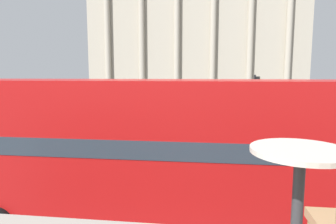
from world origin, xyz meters
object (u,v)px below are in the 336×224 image
object	(u,v)px
cafe_dining_table	(299,180)
plaza_building_left	(196,37)
car_black	(188,109)
car_white	(237,110)
traffic_light_mid	(255,99)
pedestrian_blue	(236,102)
double_decker_bus	(151,148)
pedestrian_grey	(11,141)

from	to	relation	value
cafe_dining_table	plaza_building_left	size ratio (longest dim) A/B	0.02
car_black	car_white	bearing A→B (deg)	-167.62
traffic_light_mid	car_white	distance (m)	11.05
plaza_building_left	pedestrian_blue	size ratio (longest dim) A/B	19.81
plaza_building_left	traffic_light_mid	bearing A→B (deg)	-81.83
plaza_building_left	car_black	bearing A→B (deg)	-89.83
car_black	pedestrian_blue	size ratio (longest dim) A/B	2.38
car_white	car_black	xyz separation A→B (m)	(-4.83, 0.13, 0.00)
pedestrian_blue	traffic_light_mid	bearing A→B (deg)	74.81
double_decker_bus	pedestrian_blue	bearing A→B (deg)	85.24
cafe_dining_table	pedestrian_blue	distance (m)	33.05
double_decker_bus	plaza_building_left	world-z (taller)	plaza_building_left
cafe_dining_table	car_black	size ratio (longest dim) A/B	0.17
plaza_building_left	traffic_light_mid	distance (m)	35.18
car_black	pedestrian_blue	bearing A→B (deg)	-123.04
car_white	double_decker_bus	bearing A→B (deg)	-37.40
cafe_dining_table	car_black	bearing A→B (deg)	94.82
car_black	pedestrian_blue	distance (m)	7.05
car_white	car_black	size ratio (longest dim) A/B	1.00
double_decker_bus	traffic_light_mid	size ratio (longest dim) A/B	2.45
double_decker_bus	cafe_dining_table	world-z (taller)	double_decker_bus
car_black	pedestrian_grey	xyz separation A→B (m)	(-7.80, -16.44, 0.23)
traffic_light_mid	pedestrian_blue	xyz separation A→B (m)	(0.34, 15.80, -1.69)
double_decker_bus	pedestrian_grey	world-z (taller)	double_decker_bus
pedestrian_blue	car_white	bearing A→B (deg)	72.35
cafe_dining_table	pedestrian_blue	bearing A→B (deg)	85.16
car_white	pedestrian_grey	size ratio (longest dim) A/B	2.60
pedestrian_grey	car_black	bearing A→B (deg)	-127.33
car_white	pedestrian_blue	size ratio (longest dim) A/B	2.38
cafe_dining_table	pedestrian_grey	xyz separation A→B (m)	(-10.17, 11.58, -2.70)
traffic_light_mid	pedestrian_blue	distance (m)	15.89
pedestrian_grey	traffic_light_mid	bearing A→B (deg)	-168.56
traffic_light_mid	car_black	distance (m)	12.16
double_decker_bus	car_black	distance (m)	22.24
car_white	car_black	distance (m)	4.83
double_decker_bus	pedestrian_blue	size ratio (longest dim) A/B	5.79
cafe_dining_table	traffic_light_mid	size ratio (longest dim) A/B	0.17
plaza_building_left	pedestrian_grey	xyz separation A→B (m)	(-7.73, -39.41, -9.56)
plaza_building_left	cafe_dining_table	bearing A→B (deg)	-87.27
double_decker_bus	plaza_building_left	bearing A→B (deg)	95.85
traffic_light_mid	pedestrian_grey	bearing A→B (deg)	-156.61
cafe_dining_table	car_white	distance (m)	28.15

